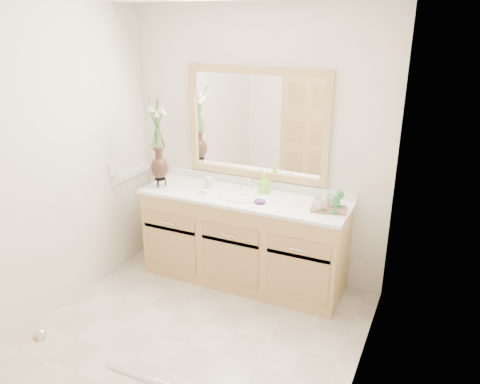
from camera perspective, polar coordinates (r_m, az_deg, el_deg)
The scene contains 20 objects.
floor at distance 3.68m, azimuth -6.50°, elevation -17.90°, with size 2.60×2.60×0.00m, color beige.
wall_back at distance 4.18m, azimuth 2.09°, elevation 5.58°, with size 2.40×0.02×2.40m, color silver.
wall_front at distance 2.21m, azimuth -25.80°, elevation -10.91°, with size 2.40×0.02×2.40m, color silver.
wall_left at distance 3.83m, azimuth -22.81°, elevation 2.56°, with size 0.02×2.60×2.40m, color silver.
wall_right at distance 2.68m, azimuth 15.02°, elevation -3.90°, with size 0.02×2.60×2.40m, color silver.
vanity at distance 4.22m, azimuth 0.43°, elevation -5.89°, with size 1.80×0.55×0.80m.
counter at distance 4.05m, azimuth 0.45°, elevation -0.63°, with size 1.84×0.57×0.03m, color white.
sink at distance 4.05m, azimuth 0.34°, elevation -1.22°, with size 0.38×0.34×0.23m.
mirror at distance 4.12m, azimuth 2.00°, elevation 8.27°, with size 1.32×0.04×0.97m.
switch_plate at distance 4.41m, azimuth -15.13°, elevation 2.67°, with size 0.02×0.12×0.12m, color white.
flower_vase at distance 4.19m, azimuth -10.05°, elevation 7.19°, with size 0.18×0.18×0.74m.
tumbler at distance 4.24m, azimuth -3.80°, elevation 1.16°, with size 0.07×0.07×0.09m, color beige.
soap_dish at distance 4.12m, azimuth -4.59°, elevation 0.00°, with size 0.09×0.09×0.03m.
soap_bottle at distance 4.09m, azimuth 2.94°, elevation 0.94°, with size 0.07×0.07×0.16m, color #82ED37.
purple_dish at distance 3.88m, azimuth 2.44°, elevation -1.12°, with size 0.10×0.08×0.04m, color #57256F.
tray at distance 3.82m, azimuth 10.75°, elevation -2.03°, with size 0.28×0.19×0.01m, color brown.
mug_left at distance 3.76m, azimuth 9.57°, elevation -1.35°, with size 0.10×0.09×0.10m, color beige.
mug_right at distance 3.84m, azimuth 10.99°, elevation -0.96°, with size 0.10×0.10×0.10m, color beige.
goblet_front at distance 3.70m, azimuth 11.64°, elevation -1.02°, with size 0.07×0.07×0.15m.
goblet_back at distance 3.82m, azimuth 12.09°, elevation -0.43°, with size 0.06×0.06×0.14m.
Camera 1 is at (1.56, -2.43, 2.27)m, focal length 35.00 mm.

